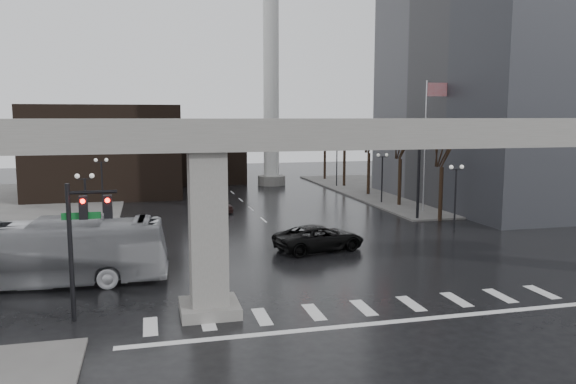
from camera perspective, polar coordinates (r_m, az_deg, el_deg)
name	(u,v)px	position (r m, az deg, el deg)	size (l,w,h in m)	color
ground	(356,301)	(27.62, 6.90, -10.93)	(160.00, 160.00, 0.00)	black
sidewalk_ne	(451,189)	(70.60, 16.20, 0.28)	(28.00, 36.00, 0.15)	slate
elevated_guideway	(383,157)	(26.74, 9.67, 3.48)	(48.00, 2.60, 8.70)	gray
building_far_left	(106,150)	(66.67, -18.01, 4.05)	(16.00, 14.00, 10.00)	black
building_far_mid	(204,152)	(76.92, -8.51, 4.03)	(10.00, 10.00, 8.00)	black
smokestack	(271,80)	(72.24, -1.73, 11.29)	(3.60, 3.60, 30.00)	silver
signal_mast_arm	(377,153)	(47.09, 9.06, 3.98)	(12.12, 0.43, 8.00)	black
signal_left_pole	(83,228)	(25.50, -20.10, -3.45)	(2.30, 0.30, 6.00)	black
flagpole_assembly	(428,131)	(52.63, 14.07, 6.08)	(2.06, 0.12, 12.00)	silver
lamp_right_0	(456,186)	(45.08, 16.68, 0.58)	(1.22, 0.32, 5.11)	black
lamp_right_1	(382,170)	(57.48, 9.55, 2.27)	(1.22, 0.32, 5.11)	black
lamp_right_2	(337,159)	(70.48, 4.98, 3.32)	(1.22, 0.32, 5.11)	black
lamp_left_0	(86,198)	(38.98, -19.87, -0.62)	(1.22, 0.32, 5.11)	black
lamp_left_1	(102,176)	(52.83, -18.39, 1.51)	(1.22, 0.32, 5.11)	black
lamp_left_2	(111,164)	(66.74, -17.53, 2.76)	(1.22, 0.32, 5.11)	black
tree_right_0	(441,188)	(49.12, 15.30, 0.39)	(1.09, 1.58, 7.50)	black
tree_right_1	(400,177)	(56.17, 11.31, 1.46)	(1.09, 1.61, 7.67)	black
tree_right_2	(369,169)	(63.44, 8.22, 2.29)	(1.10, 1.63, 7.85)	black
tree_right_3	(345,163)	(70.87, 5.76, 2.94)	(1.11, 1.66, 8.02)	black
tree_right_4	(325,158)	(78.42, 3.78, 3.46)	(1.12, 1.69, 8.19)	black
pickup_truck	(319,238)	(37.21, 3.21, -4.66)	(2.80, 6.08, 1.69)	black
city_bus	(43,253)	(32.02, -23.59, -5.66)	(2.95, 12.61, 3.51)	#B2B3B8
far_car	(218,204)	(52.45, -7.08, -1.22)	(1.72, 4.27, 1.46)	black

